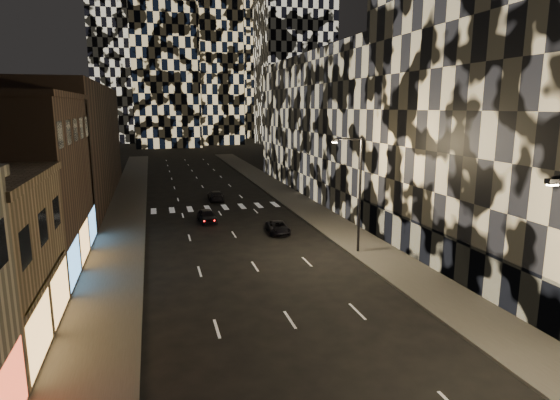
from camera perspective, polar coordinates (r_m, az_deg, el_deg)
sidewalk_left at (r=54.09m, az=-18.34°, el=-1.40°), size 4.00×120.00×0.15m
sidewalk_right at (r=56.55m, az=2.31°, el=-0.29°), size 4.00×120.00×0.15m
curb_left at (r=54.01m, az=-16.11°, el=-1.29°), size 0.20×120.00×0.15m
curb_right at (r=55.96m, az=0.26°, el=-0.41°), size 0.20×120.00×0.15m
retail_brown at (r=38.09m, az=-30.66°, el=1.51°), size 10.00×15.00×12.00m
retail_filler_left at (r=63.77m, az=-24.61°, el=6.30°), size 10.00×40.00×14.00m
midrise_right at (r=38.24m, az=29.61°, el=9.20°), size 16.00×25.00×22.00m
midrise_base at (r=34.75m, az=18.94°, el=-5.94°), size 0.60×25.00×3.00m
midrise_filler_right at (r=65.56m, az=8.96°, el=9.04°), size 16.00×40.00×18.00m
streetlight_far at (r=36.63m, az=9.38°, el=1.59°), size 2.55×0.25×9.00m
car_dark_midlane at (r=47.63m, az=-8.89°, el=-1.91°), size 1.86×3.96×1.31m
car_dark_oncoming at (r=58.36m, az=-7.84°, el=0.52°), size 1.88×4.33×1.24m
car_dark_rightlane at (r=43.03m, az=-0.25°, el=-3.37°), size 1.99×3.96×1.08m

